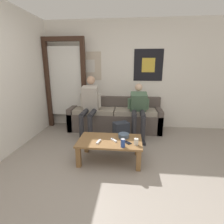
% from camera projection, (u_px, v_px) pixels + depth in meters
% --- Properties ---
extents(ground_plane, '(18.00, 18.00, 0.00)m').
position_uv_depth(ground_plane, '(113.00, 191.00, 2.18)').
color(ground_plane, gray).
extents(wall_back, '(10.00, 0.07, 2.55)m').
position_uv_depth(wall_back, '(123.00, 75.00, 4.27)').
color(wall_back, white).
rests_on(wall_back, ground_plane).
extents(door_frame, '(1.00, 0.10, 2.15)m').
position_uv_depth(door_frame, '(66.00, 79.00, 4.22)').
color(door_frame, '#382319').
rests_on(door_frame, ground_plane).
extents(couch, '(2.17, 0.65, 0.77)m').
position_uv_depth(couch, '(115.00, 118.00, 4.22)').
color(couch, '#564C47').
rests_on(couch, ground_plane).
extents(coffee_table, '(1.02, 0.60, 0.36)m').
position_uv_depth(coffee_table, '(110.00, 143.00, 2.82)').
color(coffee_table, olive).
rests_on(coffee_table, ground_plane).
extents(person_seated_adult, '(0.47, 0.88, 1.29)m').
position_uv_depth(person_seated_adult, '(90.00, 104.00, 3.83)').
color(person_seated_adult, '#2D2D33').
rests_on(person_seated_adult, ground_plane).
extents(person_seated_teen, '(0.47, 0.84, 1.13)m').
position_uv_depth(person_seated_teen, '(138.00, 108.00, 3.75)').
color(person_seated_teen, '#2D2D33').
rests_on(person_seated_teen, ground_plane).
extents(backpack, '(0.35, 0.32, 0.43)m').
position_uv_depth(backpack, '(121.00, 133.00, 3.49)').
color(backpack, '#282D38').
rests_on(backpack, ground_plane).
extents(ceramic_bowl, '(0.18, 0.18, 0.07)m').
position_uv_depth(ceramic_bowl, '(124.00, 135.00, 2.89)').
color(ceramic_bowl, '#475B75').
rests_on(ceramic_bowl, coffee_table).
extents(pillar_candle, '(0.07, 0.07, 0.11)m').
position_uv_depth(pillar_candle, '(136.00, 142.00, 2.62)').
color(pillar_candle, silver).
rests_on(pillar_candle, coffee_table).
extents(drink_can_blue, '(0.07, 0.07, 0.12)m').
position_uv_depth(drink_can_blue, '(123.00, 143.00, 2.55)').
color(drink_can_blue, '#28479E').
rests_on(drink_can_blue, coffee_table).
extents(game_controller_near_left, '(0.06, 0.15, 0.03)m').
position_uv_depth(game_controller_near_left, '(99.00, 142.00, 2.71)').
color(game_controller_near_left, white).
rests_on(game_controller_near_left, coffee_table).
extents(game_controller_near_right, '(0.12, 0.13, 0.03)m').
position_uv_depth(game_controller_near_right, '(114.00, 140.00, 2.77)').
color(game_controller_near_right, white).
rests_on(game_controller_near_right, coffee_table).
extents(cell_phone, '(0.14, 0.15, 0.01)m').
position_uv_depth(cell_phone, '(127.00, 143.00, 2.70)').
color(cell_phone, black).
rests_on(cell_phone, coffee_table).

